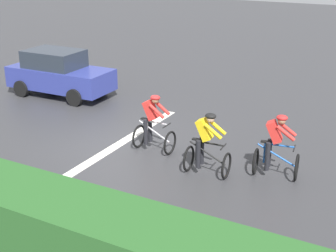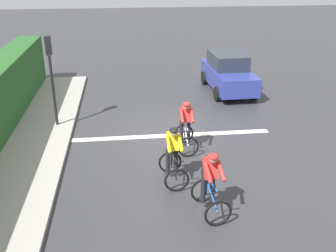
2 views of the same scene
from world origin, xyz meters
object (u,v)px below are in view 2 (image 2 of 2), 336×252
cyclist_second (173,156)px  traffic_light_near_crossing (51,69)px  car_navy (228,73)px  cyclist_mid (186,127)px  cyclist_lead (211,184)px

cyclist_second → traffic_light_near_crossing: (3.77, -4.32, 1.43)m
cyclist_second → traffic_light_near_crossing: 5.91m
cyclist_second → car_navy: car_navy is taller
cyclist_mid → car_navy: 6.59m
cyclist_lead → cyclist_second: (0.70, -1.57, 0.00)m
cyclist_lead → cyclist_second: same height
traffic_light_near_crossing → cyclist_second: bearing=131.1°
cyclist_second → cyclist_mid: same height
cyclist_mid → car_navy: size_ratio=0.40×
cyclist_mid → cyclist_lead: bearing=90.5°
cyclist_second → car_navy: 8.63m
cyclist_mid → traffic_light_near_crossing: bearing=-28.3°
cyclist_lead → traffic_light_near_crossing: bearing=-52.9°
cyclist_lead → cyclist_mid: same height
cyclist_lead → traffic_light_near_crossing: (4.47, -5.90, 1.43)m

